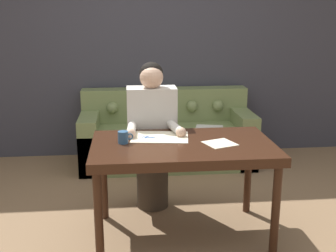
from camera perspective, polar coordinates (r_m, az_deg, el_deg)
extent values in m
plane|color=#846647|center=(3.42, -0.22, -14.15)|extent=(16.00, 16.00, 0.00)
cube|color=#383842|center=(5.00, -2.43, 10.79)|extent=(8.00, 0.06, 2.60)
cube|color=#381E11|center=(3.11, 2.02, -2.94)|extent=(1.34, 0.80, 0.07)
cylinder|color=#381E11|center=(2.92, -9.38, -12.35)|extent=(0.06, 0.06, 0.68)
cylinder|color=#381E11|center=(3.08, 14.37, -11.10)|extent=(0.06, 0.06, 0.68)
cylinder|color=#381E11|center=(3.54, -8.70, -7.25)|extent=(0.06, 0.06, 0.68)
cylinder|color=#381E11|center=(3.67, 10.78, -6.50)|extent=(0.06, 0.06, 0.68)
cube|color=olive|center=(4.78, -0.13, -2.60)|extent=(1.92, 0.78, 0.44)
cube|color=olive|center=(4.94, -0.44, 2.94)|extent=(1.92, 0.22, 0.38)
cube|color=olive|center=(4.76, -10.48, -1.94)|extent=(0.20, 0.78, 0.60)
cube|color=olive|center=(4.91, 9.89, -1.37)|extent=(0.20, 0.78, 0.60)
sphere|color=olive|center=(4.80, -7.54, 2.44)|extent=(0.13, 0.13, 0.13)
sphere|color=olive|center=(4.80, -3.91, 2.53)|extent=(0.13, 0.13, 0.13)
sphere|color=olive|center=(4.82, -0.30, 2.62)|extent=(0.13, 0.13, 0.13)
sphere|color=olive|center=(4.85, 3.27, 2.69)|extent=(0.13, 0.13, 0.13)
sphere|color=olive|center=(4.91, 6.77, 2.75)|extent=(0.13, 0.13, 0.13)
cube|color=white|center=(4.69, 5.62, -0.19)|extent=(0.34, 0.29, 0.00)
cylinder|color=#33281E|center=(3.75, -2.12, -7.46)|extent=(0.28, 0.28, 0.47)
cube|color=beige|center=(3.58, -2.21, 0.48)|extent=(0.42, 0.22, 0.61)
sphere|color=#DBAD8E|center=(3.49, -2.25, 6.62)|extent=(0.19, 0.19, 0.19)
sphere|color=black|center=(3.51, -2.28, 7.08)|extent=(0.20, 0.20, 0.20)
cylinder|color=beige|center=(3.34, -4.98, -0.43)|extent=(0.09, 0.27, 0.07)
sphere|color=#DBAD8E|center=(3.22, -5.11, -1.05)|extent=(0.08, 0.08, 0.08)
cylinder|color=beige|center=(3.36, 1.04, -0.27)|extent=(0.12, 0.27, 0.07)
sphere|color=#DBAD8E|center=(3.24, 1.77, -0.86)|extent=(0.08, 0.08, 0.08)
cube|color=beige|center=(3.24, -1.09, -1.50)|extent=(0.47, 0.37, 0.00)
cube|color=beige|center=(3.10, 7.03, -2.35)|extent=(0.26, 0.26, 0.00)
cube|color=silver|center=(3.20, -0.43, -1.70)|extent=(0.13, 0.04, 0.00)
cube|color=#2D569E|center=(3.21, -2.40, -1.64)|extent=(0.09, 0.03, 0.00)
torus|color=#2D569E|center=(3.21, -3.17, -1.62)|extent=(0.04, 0.04, 0.01)
cube|color=silver|center=(3.17, -0.55, -1.82)|extent=(0.12, 0.08, 0.00)
cube|color=#2D569E|center=(3.22, -2.31, -1.57)|extent=(0.08, 0.05, 0.00)
torus|color=#2D569E|center=(3.24, -3.00, -1.47)|extent=(0.04, 0.04, 0.01)
cylinder|color=silver|center=(3.20, -1.62, -1.66)|extent=(0.01, 0.01, 0.01)
cylinder|color=#335B84|center=(3.09, -6.10, -1.53)|extent=(0.08, 0.08, 0.09)
torus|color=#335B84|center=(3.09, -5.18, -1.43)|extent=(0.05, 0.01, 0.05)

